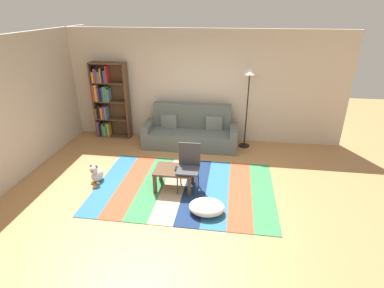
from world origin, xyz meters
The scene contains 12 objects.
ground_plane centered at (0.00, 0.00, 0.00)m, with size 14.00×14.00×0.00m, color #B27F4C.
back_wall centered at (0.00, 2.55, 1.35)m, with size 6.80×0.10×2.70m, color beige.
left_wall centered at (-3.40, 0.75, 1.35)m, with size 0.10×5.50×2.70m, color beige.
rug centered at (-0.08, 0.08, 0.01)m, with size 3.35×2.27×0.01m.
couch centered at (-0.25, 2.02, 0.34)m, with size 2.26×0.80×1.00m.
bookshelf centered at (-2.44, 2.31, 0.97)m, with size 0.90×0.28×1.92m.
coffee_table centered at (-0.27, 0.05, 0.34)m, with size 0.72×0.52×0.40m.
pouf centered at (0.41, -0.63, 0.12)m, with size 0.60×0.48×0.22m, color white.
dog centered at (-1.83, 0.07, 0.16)m, with size 0.22×0.35×0.40m.
standing_lamp centered at (1.07, 2.15, 1.59)m, with size 0.32×0.32×1.91m.
tv_remote centered at (-0.23, 0.05, 0.42)m, with size 0.04×0.15×0.02m, color black.
folding_chair centered at (0.00, 0.09, 0.53)m, with size 0.40×0.40×0.90m.
Camera 1 is at (0.75, -4.74, 3.16)m, focal length 28.28 mm.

